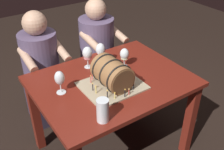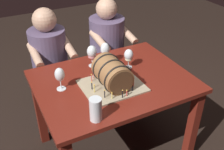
% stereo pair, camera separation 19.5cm
% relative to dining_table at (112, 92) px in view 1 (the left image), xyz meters
% --- Properties ---
extents(ground_plane, '(8.00, 8.00, 0.00)m').
position_rel_dining_table_xyz_m(ground_plane, '(0.00, 0.00, -0.64)').
color(ground_plane, black).
extents(dining_table, '(1.19, 0.90, 0.76)m').
position_rel_dining_table_xyz_m(dining_table, '(0.00, 0.00, 0.00)').
color(dining_table, maroon).
rests_on(dining_table, ground).
extents(barrel_cake, '(0.44, 0.37, 0.23)m').
position_rel_dining_table_xyz_m(barrel_cake, '(-0.05, -0.08, 0.22)').
color(barrel_cake, tan).
rests_on(barrel_cake, dining_table).
extents(wine_glass_red, '(0.08, 0.08, 0.20)m').
position_rel_dining_table_xyz_m(wine_glass_red, '(0.04, 0.23, 0.26)').
color(wine_glass_red, white).
rests_on(wine_glass_red, dining_table).
extents(wine_glass_white, '(0.07, 0.07, 0.17)m').
position_rel_dining_table_xyz_m(wine_glass_white, '(0.19, 0.11, 0.23)').
color(wine_glass_white, white).
rests_on(wine_glass_white, dining_table).
extents(wine_glass_empty, '(0.07, 0.07, 0.18)m').
position_rel_dining_table_xyz_m(wine_glass_empty, '(-0.40, 0.06, 0.24)').
color(wine_glass_empty, white).
rests_on(wine_glass_empty, dining_table).
extents(wine_glass_rose, '(0.08, 0.08, 0.19)m').
position_rel_dining_table_xyz_m(wine_glass_rose, '(-0.06, 0.26, 0.25)').
color(wine_glass_rose, white).
rests_on(wine_glass_rose, dining_table).
extents(beer_pint, '(0.08, 0.08, 0.16)m').
position_rel_dining_table_xyz_m(beer_pint, '(-0.31, -0.36, 0.20)').
color(beer_pint, white).
rests_on(beer_pint, dining_table).
extents(person_seated_left, '(0.38, 0.47, 1.15)m').
position_rel_dining_table_xyz_m(person_seated_left, '(-0.31, 0.73, -0.10)').
color(person_seated_left, '#372D40').
rests_on(person_seated_left, ground).
extents(person_seated_right, '(0.41, 0.49, 1.16)m').
position_rel_dining_table_xyz_m(person_seated_right, '(0.31, 0.73, -0.09)').
color(person_seated_right, '#372D40').
rests_on(person_seated_right, ground).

